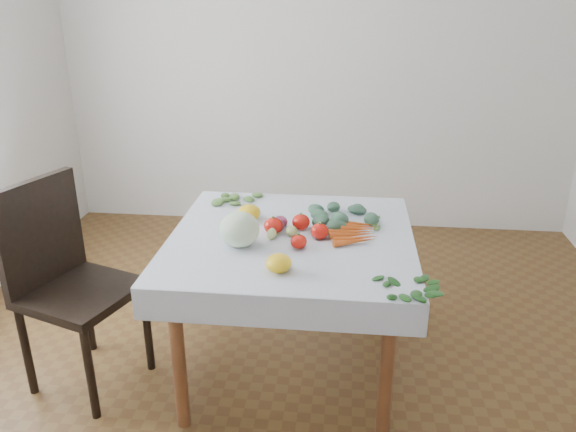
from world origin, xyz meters
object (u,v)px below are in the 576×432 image
object	(u,v)px
table	(291,255)
chair	(64,272)
carrot_bunch	(354,232)
heirloom_back	(249,213)
cabbage	(240,229)

from	to	relation	value
table	chair	size ratio (longest dim) A/B	0.98
table	chair	distance (m)	1.08
carrot_bunch	chair	bearing A→B (deg)	-171.98
heirloom_back	carrot_bunch	world-z (taller)	heirloom_back
table	chair	world-z (taller)	chair
cabbage	carrot_bunch	size ratio (longest dim) A/B	0.60
heirloom_back	table	bearing A→B (deg)	-35.82
table	chair	xyz separation A→B (m)	(-1.06, -0.15, -0.07)
heirloom_back	chair	bearing A→B (deg)	-159.10
chair	heirloom_back	distance (m)	0.92
heirloom_back	carrot_bunch	bearing A→B (deg)	-13.87
chair	carrot_bunch	world-z (taller)	chair
table	cabbage	bearing A→B (deg)	-147.73
heirloom_back	carrot_bunch	xyz separation A→B (m)	(0.52, -0.13, -0.02)
cabbage	heirloom_back	size ratio (longest dim) A/B	1.55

